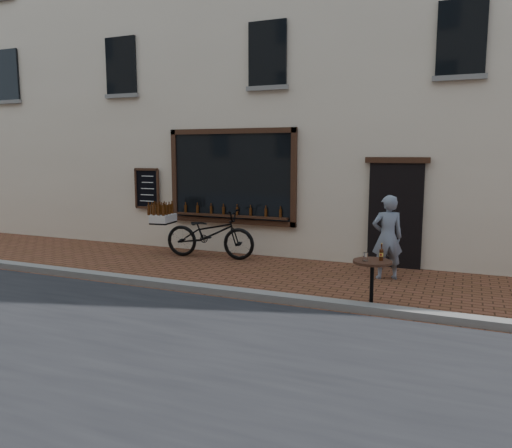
% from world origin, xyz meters
% --- Properties ---
extents(ground, '(90.00, 90.00, 0.00)m').
position_xyz_m(ground, '(0.00, 0.00, 0.00)').
color(ground, brown).
rests_on(ground, ground).
extents(kerb, '(90.00, 0.25, 0.12)m').
position_xyz_m(kerb, '(0.00, 0.20, 0.06)').
color(kerb, slate).
rests_on(kerb, ground).
extents(shop_building, '(28.00, 6.20, 10.00)m').
position_xyz_m(shop_building, '(0.00, 6.50, 5.00)').
color(shop_building, beige).
rests_on(shop_building, ground).
extents(cargo_bicycle, '(2.57, 0.97, 1.20)m').
position_xyz_m(cargo_bicycle, '(-2.19, 2.78, 0.58)').
color(cargo_bicycle, black).
rests_on(cargo_bicycle, ground).
extents(bistro_table, '(0.60, 0.60, 1.03)m').
position_xyz_m(bistro_table, '(1.99, 0.38, 0.55)').
color(bistro_table, black).
rests_on(bistro_table, ground).
extents(pedestrian, '(0.70, 0.59, 1.62)m').
position_xyz_m(pedestrian, '(1.90, 2.40, 0.81)').
color(pedestrian, slate).
rests_on(pedestrian, ground).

